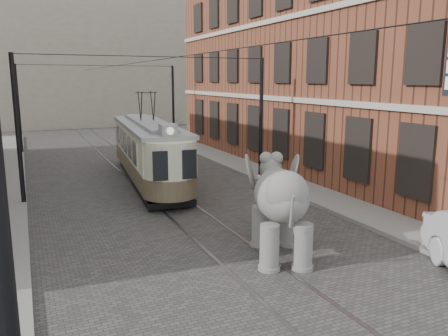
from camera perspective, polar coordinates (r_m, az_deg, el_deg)
ground at (r=15.25m, az=-1.97°, el=-8.00°), size 120.00×120.00×0.00m
tram_rails at (r=15.25m, az=-1.97°, el=-7.96°), size 1.54×80.00×0.02m
sidewalk_right at (r=18.23m, az=15.87°, el=-4.97°), size 2.00×60.00×0.15m
brick_building at (r=27.74m, az=12.57°, el=12.94°), size 8.00×26.00×12.00m
distant_block at (r=53.68m, az=-18.65°, el=12.69°), size 28.00×10.00×14.00m
catenary at (r=19.19m, az=-8.21°, el=5.04°), size 11.00×30.20×6.00m
tram at (r=22.54m, az=-9.58°, el=3.85°), size 3.30×11.27×4.41m
elephant at (r=12.86m, az=7.16°, el=-5.22°), size 3.95×5.15×2.79m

